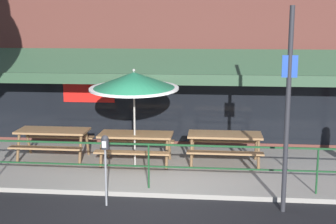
% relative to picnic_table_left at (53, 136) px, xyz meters
% --- Properties ---
extents(ground_plane, '(120.00, 120.00, 0.00)m').
position_rel_picnic_table_left_xyz_m(ground_plane, '(2.74, -2.24, -0.71)').
color(ground_plane, black).
extents(patio_deck, '(15.00, 4.00, 0.10)m').
position_rel_picnic_table_left_xyz_m(patio_deck, '(2.74, -0.24, -0.66)').
color(patio_deck, '#9E998E').
rests_on(patio_deck, ground).
extents(restaurant_building, '(15.00, 1.60, 8.02)m').
position_rel_picnic_table_left_xyz_m(restaurant_building, '(2.74, 1.99, 3.27)').
color(restaurant_building, brown).
rests_on(restaurant_building, ground).
extents(patio_railing, '(13.84, 0.04, 0.97)m').
position_rel_picnic_table_left_xyz_m(patio_railing, '(2.74, -1.94, 0.09)').
color(patio_railing, '#194723').
rests_on(patio_railing, patio_deck).
extents(picnic_table_left, '(1.80, 1.42, 0.76)m').
position_rel_picnic_table_left_xyz_m(picnic_table_left, '(0.00, 0.00, 0.00)').
color(picnic_table_left, '#997047').
rests_on(picnic_table_left, patio_deck).
extents(picnic_table_centre, '(1.80, 1.42, 0.76)m').
position_rel_picnic_table_left_xyz_m(picnic_table_centre, '(2.18, -0.21, 0.00)').
color(picnic_table_centre, '#997047').
rests_on(picnic_table_centre, patio_deck).
extents(picnic_table_right, '(1.80, 1.42, 0.76)m').
position_rel_picnic_table_left_xyz_m(picnic_table_right, '(4.36, -0.02, 0.00)').
color(picnic_table_right, '#997047').
rests_on(picnic_table_right, patio_deck).
extents(patio_umbrella_centre, '(2.14, 2.14, 2.38)m').
position_rel_picnic_table_left_xyz_m(patio_umbrella_centre, '(2.18, -0.38, 1.47)').
color(patio_umbrella_centre, '#B7B2A8').
rests_on(patio_umbrella_centre, patio_deck).
extents(parking_meter_far, '(0.15, 0.16, 1.42)m').
position_rel_picnic_table_left_xyz_m(parking_meter_far, '(2.02, -2.75, 0.44)').
color(parking_meter_far, gray).
rests_on(parking_meter_far, ground).
extents(street_sign_pole, '(0.28, 0.09, 3.84)m').
position_rel_picnic_table_left_xyz_m(street_sign_pole, '(5.43, -2.69, 1.27)').
color(street_sign_pole, '#2D2D33').
rests_on(street_sign_pole, ground).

